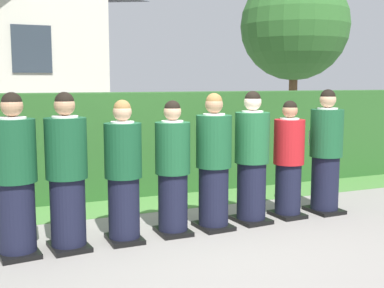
{
  "coord_description": "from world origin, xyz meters",
  "views": [
    {
      "loc": [
        -2.19,
        -5.25,
        1.78
      ],
      "look_at": [
        0.0,
        0.0,
        1.05
      ],
      "focal_mm": 45.79,
      "sensor_mm": 36.0,
      "label": 1
    }
  ],
  "objects_px": {
    "student_front_row_7": "(326,154)",
    "student_in_red_blazer": "(289,162)",
    "student_front_row_4": "(214,165)",
    "student_front_row_0": "(15,179)",
    "student_front_row_3": "(173,171)",
    "student_front_row_2": "(123,175)",
    "student_front_row_1": "(67,175)",
    "student_front_row_5": "(252,160)"
  },
  "relations": [
    {
      "from": "student_front_row_1",
      "to": "student_front_row_5",
      "type": "bearing_deg",
      "value": 3.5
    },
    {
      "from": "student_front_row_7",
      "to": "student_front_row_2",
      "type": "bearing_deg",
      "value": -177.09
    },
    {
      "from": "student_front_row_3",
      "to": "student_front_row_7",
      "type": "height_order",
      "value": "student_front_row_7"
    },
    {
      "from": "student_front_row_2",
      "to": "student_front_row_1",
      "type": "bearing_deg",
      "value": -178.16
    },
    {
      "from": "student_front_row_2",
      "to": "student_front_row_7",
      "type": "xyz_separation_m",
      "value": [
        2.85,
        0.14,
        0.05
      ]
    },
    {
      "from": "student_front_row_3",
      "to": "student_in_red_blazer",
      "type": "height_order",
      "value": "student_front_row_3"
    },
    {
      "from": "student_in_red_blazer",
      "to": "student_front_row_1",
      "type": "bearing_deg",
      "value": -176.59
    },
    {
      "from": "student_front_row_5",
      "to": "student_in_red_blazer",
      "type": "bearing_deg",
      "value": 3.06
    },
    {
      "from": "student_front_row_4",
      "to": "student_front_row_7",
      "type": "height_order",
      "value": "student_front_row_7"
    },
    {
      "from": "student_front_row_3",
      "to": "student_front_row_5",
      "type": "bearing_deg",
      "value": 3.82
    },
    {
      "from": "student_in_red_blazer",
      "to": "student_front_row_0",
      "type": "bearing_deg",
      "value": -177.03
    },
    {
      "from": "student_front_row_0",
      "to": "student_front_row_7",
      "type": "bearing_deg",
      "value": 2.43
    },
    {
      "from": "student_front_row_2",
      "to": "student_front_row_3",
      "type": "xyz_separation_m",
      "value": [
        0.6,
        0.05,
        -0.01
      ]
    },
    {
      "from": "student_front_row_0",
      "to": "student_front_row_1",
      "type": "bearing_deg",
      "value": 0.47
    },
    {
      "from": "student_front_row_0",
      "to": "student_front_row_3",
      "type": "distance_m",
      "value": 1.73
    },
    {
      "from": "student_front_row_7",
      "to": "student_in_red_blazer",
      "type": "bearing_deg",
      "value": 179.32
    },
    {
      "from": "student_in_red_blazer",
      "to": "student_front_row_7",
      "type": "distance_m",
      "value": 0.59
    },
    {
      "from": "student_front_row_1",
      "to": "student_front_row_7",
      "type": "xyz_separation_m",
      "value": [
        3.46,
        0.16,
        0.0
      ]
    },
    {
      "from": "student_front_row_7",
      "to": "student_front_row_0",
      "type": "bearing_deg",
      "value": -177.57
    },
    {
      "from": "student_front_row_2",
      "to": "student_front_row_3",
      "type": "relative_size",
      "value": 1.01
    },
    {
      "from": "student_front_row_2",
      "to": "student_front_row_5",
      "type": "bearing_deg",
      "value": 4.11
    },
    {
      "from": "student_front_row_5",
      "to": "student_in_red_blazer",
      "type": "distance_m",
      "value": 0.57
    },
    {
      "from": "student_front_row_1",
      "to": "student_front_row_7",
      "type": "height_order",
      "value": "student_front_row_7"
    },
    {
      "from": "student_front_row_0",
      "to": "student_front_row_4",
      "type": "xyz_separation_m",
      "value": [
        2.26,
        0.08,
        -0.02
      ]
    },
    {
      "from": "student_front_row_0",
      "to": "student_front_row_1",
      "type": "xyz_separation_m",
      "value": [
        0.51,
        0.0,
        -0.0
      ]
    },
    {
      "from": "student_front_row_0",
      "to": "student_front_row_3",
      "type": "xyz_separation_m",
      "value": [
        1.73,
        0.07,
        -0.05
      ]
    },
    {
      "from": "student_front_row_0",
      "to": "student_in_red_blazer",
      "type": "bearing_deg",
      "value": 2.97
    },
    {
      "from": "student_front_row_4",
      "to": "student_front_row_7",
      "type": "xyz_separation_m",
      "value": [
        1.72,
        0.09,
        0.02
      ]
    },
    {
      "from": "student_front_row_5",
      "to": "student_front_row_7",
      "type": "distance_m",
      "value": 1.16
    },
    {
      "from": "student_front_row_1",
      "to": "student_front_row_3",
      "type": "height_order",
      "value": "student_front_row_1"
    },
    {
      "from": "student_front_row_0",
      "to": "student_front_row_5",
      "type": "relative_size",
      "value": 1.01
    },
    {
      "from": "student_front_row_7",
      "to": "student_front_row_3",
      "type": "bearing_deg",
      "value": -177.55
    },
    {
      "from": "student_front_row_2",
      "to": "student_front_row_7",
      "type": "distance_m",
      "value": 2.85
    },
    {
      "from": "student_front_row_5",
      "to": "student_front_row_7",
      "type": "bearing_deg",
      "value": 1.16
    },
    {
      "from": "student_front_row_2",
      "to": "student_front_row_7",
      "type": "relative_size",
      "value": 0.94
    },
    {
      "from": "student_front_row_4",
      "to": "student_in_red_blazer",
      "type": "xyz_separation_m",
      "value": [
        1.13,
        0.09,
        -0.05
      ]
    },
    {
      "from": "student_front_row_3",
      "to": "student_front_row_7",
      "type": "relative_size",
      "value": 0.93
    },
    {
      "from": "student_in_red_blazer",
      "to": "student_front_row_7",
      "type": "xyz_separation_m",
      "value": [
        0.59,
        -0.01,
        0.07
      ]
    },
    {
      "from": "student_front_row_3",
      "to": "student_front_row_7",
      "type": "distance_m",
      "value": 2.25
    },
    {
      "from": "student_front_row_0",
      "to": "student_front_row_4",
      "type": "distance_m",
      "value": 2.26
    },
    {
      "from": "student_front_row_0",
      "to": "student_front_row_2",
      "type": "xyz_separation_m",
      "value": [
        1.13,
        0.02,
        -0.05
      ]
    },
    {
      "from": "student_front_row_2",
      "to": "student_front_row_3",
      "type": "bearing_deg",
      "value": 4.63
    }
  ]
}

